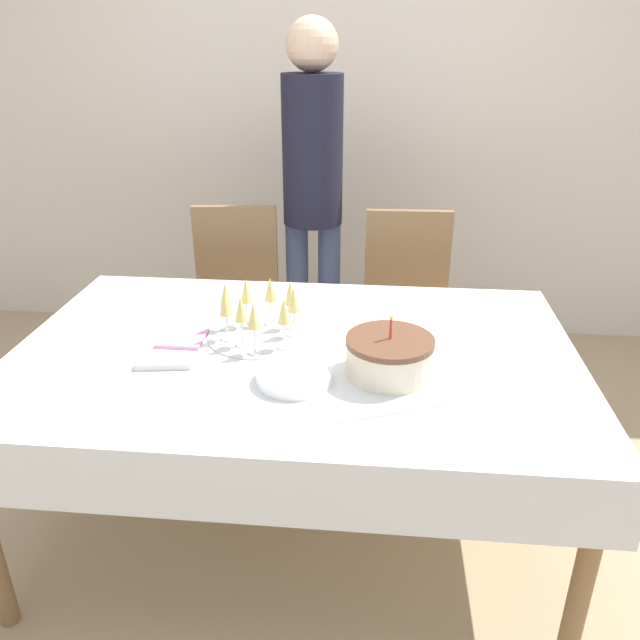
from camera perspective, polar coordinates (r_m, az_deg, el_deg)
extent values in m
plane|color=tan|center=(2.47, -2.05, -17.95)|extent=(12.00, 12.00, 0.00)
cube|color=silver|center=(3.63, 1.50, 19.52)|extent=(8.00, 0.05, 2.70)
cube|color=white|center=(2.06, -2.35, -2.96)|extent=(1.80, 1.15, 0.03)
cube|color=white|center=(2.10, -2.31, -5.14)|extent=(1.83, 1.18, 0.21)
cylinder|color=olive|center=(1.93, 22.96, -20.87)|extent=(0.06, 0.06, 0.71)
cylinder|color=olive|center=(2.89, -17.64, -3.84)|extent=(0.06, 0.06, 0.71)
cylinder|color=olive|center=(2.73, 17.20, -5.48)|extent=(0.06, 0.06, 0.71)
cube|color=olive|center=(2.99, -7.87, -0.36)|extent=(0.45, 0.45, 0.04)
cube|color=olive|center=(3.06, -7.67, 5.75)|extent=(0.40, 0.07, 0.50)
cylinder|color=olive|center=(2.91, -4.58, -5.84)|extent=(0.04, 0.04, 0.40)
cylinder|color=olive|center=(2.96, -11.56, -5.70)|extent=(0.04, 0.04, 0.40)
cylinder|color=olive|center=(3.22, -4.04, -2.60)|extent=(0.04, 0.04, 0.40)
cylinder|color=olive|center=(3.27, -10.34, -2.53)|extent=(0.04, 0.04, 0.40)
cube|color=olive|center=(2.91, 7.88, -1.00)|extent=(0.43, 0.43, 0.04)
cube|color=olive|center=(2.99, 7.97, 5.26)|extent=(0.40, 0.05, 0.50)
cylinder|color=olive|center=(2.88, 11.42, -6.63)|extent=(0.04, 0.04, 0.40)
cylinder|color=olive|center=(2.85, 4.20, -6.49)|extent=(0.04, 0.04, 0.40)
cylinder|color=olive|center=(3.19, 10.70, -3.29)|extent=(0.04, 0.04, 0.40)
cylinder|color=olive|center=(3.17, 4.21, -3.13)|extent=(0.04, 0.04, 0.40)
cylinder|color=beige|center=(1.89, 6.34, -3.55)|extent=(0.26, 0.26, 0.10)
cylinder|color=brown|center=(1.86, 6.43, -1.93)|extent=(0.26, 0.26, 0.02)
cylinder|color=#E53F3F|center=(1.84, 6.48, -0.85)|extent=(0.01, 0.01, 0.06)
sphere|color=#F9CC4C|center=(1.82, 6.54, 0.23)|extent=(0.01, 0.01, 0.01)
cylinder|color=silver|center=(2.14, -5.59, -1.41)|extent=(0.35, 0.35, 0.01)
cylinder|color=silver|center=(2.12, -2.37, -1.34)|extent=(0.05, 0.05, 0.00)
cylinder|color=silver|center=(2.10, -2.39, -0.25)|extent=(0.01, 0.01, 0.08)
cone|color=#E0CC72|center=(2.07, -2.44, 1.89)|extent=(0.04, 0.04, 0.08)
cylinder|color=silver|center=(2.18, -2.67, -0.61)|extent=(0.05, 0.05, 0.00)
cylinder|color=silver|center=(2.16, -2.69, 0.46)|extent=(0.01, 0.01, 0.08)
cone|color=#E0CC72|center=(2.13, -2.74, 2.55)|extent=(0.04, 0.04, 0.08)
cylinder|color=silver|center=(2.21, -4.46, -0.27)|extent=(0.05, 0.05, 0.00)
cylinder|color=silver|center=(2.19, -4.50, 0.78)|extent=(0.01, 0.01, 0.08)
cone|color=#E0CC72|center=(2.16, -4.58, 2.84)|extent=(0.04, 0.04, 0.08)
cylinder|color=silver|center=(2.20, -6.62, -0.44)|extent=(0.05, 0.05, 0.00)
cylinder|color=silver|center=(2.19, -6.67, 0.62)|extent=(0.01, 0.01, 0.08)
cone|color=#E0CC72|center=(2.15, -6.78, 2.68)|extent=(0.04, 0.04, 0.08)
cylinder|color=silver|center=(2.19, -8.42, -0.75)|extent=(0.05, 0.05, 0.00)
cylinder|color=silver|center=(2.17, -8.49, 0.31)|extent=(0.01, 0.01, 0.08)
cone|color=#E0CC72|center=(2.14, -8.63, 2.39)|extent=(0.04, 0.04, 0.08)
cylinder|color=silver|center=(2.12, -8.45, -1.64)|extent=(0.05, 0.05, 0.00)
cylinder|color=silver|center=(2.10, -8.52, -0.55)|extent=(0.01, 0.01, 0.08)
cone|color=#E0CC72|center=(2.06, -8.67, 1.58)|extent=(0.04, 0.04, 0.08)
cylinder|color=silver|center=(2.07, -7.08, -2.24)|extent=(0.05, 0.05, 0.00)
cylinder|color=silver|center=(2.05, -7.14, -1.13)|extent=(0.01, 0.01, 0.08)
cone|color=#E0CC72|center=(2.01, -7.27, 1.05)|extent=(0.04, 0.04, 0.08)
cylinder|color=silver|center=(2.02, -5.94, -2.94)|extent=(0.05, 0.05, 0.00)
cylinder|color=silver|center=(2.00, -6.00, -1.80)|extent=(0.01, 0.01, 0.08)
cone|color=#E0CC72|center=(1.96, -6.11, 0.42)|extent=(0.04, 0.04, 0.08)
cylinder|color=silver|center=(2.04, -3.24, -2.47)|extent=(0.05, 0.05, 0.00)
cylinder|color=silver|center=(2.02, -3.27, -1.35)|extent=(0.01, 0.01, 0.08)
cone|color=#E0CC72|center=(1.98, -3.33, 0.86)|extent=(0.04, 0.04, 0.08)
cylinder|color=white|center=(1.85, -2.37, -5.58)|extent=(0.22, 0.22, 0.01)
cylinder|color=white|center=(1.85, -2.37, -5.39)|extent=(0.22, 0.22, 0.01)
cylinder|color=white|center=(1.85, -2.38, -5.20)|extent=(0.22, 0.22, 0.01)
cylinder|color=white|center=(1.84, -2.38, -5.01)|extent=(0.22, 0.22, 0.01)
cylinder|color=white|center=(1.84, -2.38, -4.83)|extent=(0.22, 0.22, 0.01)
cube|color=silver|center=(1.72, 6.50, -8.41)|extent=(0.29, 0.13, 0.00)
cube|color=silver|center=(1.99, -14.07, -3.86)|extent=(0.18, 0.08, 0.02)
cube|color=pink|center=(2.15, -12.45, -1.60)|extent=(0.15, 0.15, 0.01)
cylinder|color=#3F4C72|center=(3.19, -2.05, 1.59)|extent=(0.11, 0.11, 0.85)
cylinder|color=#3F4C72|center=(3.18, 0.82, 1.48)|extent=(0.11, 0.11, 0.85)
cylinder|color=black|center=(2.97, -0.69, 15.17)|extent=(0.28, 0.28, 0.67)
sphere|color=#D8B293|center=(2.93, -0.73, 23.91)|extent=(0.23, 0.23, 0.23)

